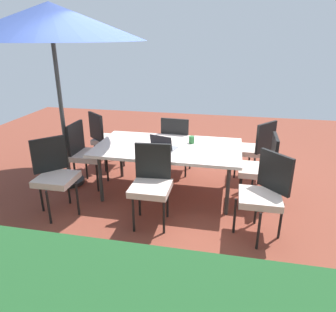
{
  "coord_description": "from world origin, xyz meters",
  "views": [
    {
      "loc": [
        -0.84,
        4.07,
        2.2
      ],
      "look_at": [
        0.0,
        0.0,
        0.59
      ],
      "focal_mm": 33.69,
      "sensor_mm": 36.0,
      "label": 1
    }
  ],
  "objects_px": {
    "patio_umbrella": "(51,22)",
    "chair_east": "(86,151)",
    "chair_south": "(177,142)",
    "chair_west": "(261,166)",
    "chair_southeast": "(105,137)",
    "chair_north": "(151,181)",
    "dining_table": "(168,149)",
    "chair_northeast": "(54,173)",
    "cup": "(192,140)",
    "laptop": "(164,146)",
    "chair_southwest": "(256,147)",
    "chair_northwest": "(264,192)"
  },
  "relations": [
    {
      "from": "chair_east",
      "to": "cup",
      "type": "xyz_separation_m",
      "value": [
        -1.57,
        -0.16,
        0.23
      ]
    },
    {
      "from": "chair_east",
      "to": "cup",
      "type": "height_order",
      "value": "chair_east"
    },
    {
      "from": "cup",
      "to": "chair_west",
      "type": "bearing_deg",
      "value": 166.82
    },
    {
      "from": "patio_umbrella",
      "to": "chair_southeast",
      "type": "relative_size",
      "value": 2.65
    },
    {
      "from": "chair_northeast",
      "to": "chair_southeast",
      "type": "height_order",
      "value": "same"
    },
    {
      "from": "chair_south",
      "to": "chair_west",
      "type": "bearing_deg",
      "value": 152.8
    },
    {
      "from": "chair_west",
      "to": "chair_east",
      "type": "bearing_deg",
      "value": -90.94
    },
    {
      "from": "chair_northwest",
      "to": "chair_southwest",
      "type": "height_order",
      "value": "same"
    },
    {
      "from": "chair_north",
      "to": "chair_east",
      "type": "bearing_deg",
      "value": 141.61
    },
    {
      "from": "chair_east",
      "to": "cup",
      "type": "distance_m",
      "value": 1.6
    },
    {
      "from": "chair_southeast",
      "to": "chair_southwest",
      "type": "height_order",
      "value": "same"
    },
    {
      "from": "chair_northeast",
      "to": "chair_northwest",
      "type": "relative_size",
      "value": 1.0
    },
    {
      "from": "patio_umbrella",
      "to": "chair_southwest",
      "type": "relative_size",
      "value": 2.65
    },
    {
      "from": "chair_east",
      "to": "chair_north",
      "type": "relative_size",
      "value": 1.0
    },
    {
      "from": "dining_table",
      "to": "laptop",
      "type": "xyz_separation_m",
      "value": [
        0.04,
        0.13,
        0.09
      ]
    },
    {
      "from": "chair_south",
      "to": "dining_table",
      "type": "bearing_deg",
      "value": 94.01
    },
    {
      "from": "dining_table",
      "to": "chair_east",
      "type": "xyz_separation_m",
      "value": [
        1.27,
        -0.03,
        -0.14
      ]
    },
    {
      "from": "patio_umbrella",
      "to": "chair_east",
      "type": "relative_size",
      "value": 2.65
    },
    {
      "from": "chair_west",
      "to": "chair_north",
      "type": "relative_size",
      "value": 1.0
    },
    {
      "from": "chair_east",
      "to": "patio_umbrella",
      "type": "bearing_deg",
      "value": 94.1
    },
    {
      "from": "laptop",
      "to": "cup",
      "type": "bearing_deg",
      "value": -120.3
    },
    {
      "from": "chair_northwest",
      "to": "cup",
      "type": "xyz_separation_m",
      "value": [
        0.95,
        -0.98,
        0.23
      ]
    },
    {
      "from": "chair_west",
      "to": "chair_northeast",
      "type": "bearing_deg",
      "value": -73.28
    },
    {
      "from": "dining_table",
      "to": "chair_east",
      "type": "height_order",
      "value": "chair_east"
    },
    {
      "from": "chair_west",
      "to": "chair_southeast",
      "type": "height_order",
      "value": "same"
    },
    {
      "from": "chair_northeast",
      "to": "chair_south",
      "type": "height_order",
      "value": "same"
    },
    {
      "from": "chair_southwest",
      "to": "dining_table",
      "type": "bearing_deg",
      "value": -20.23
    },
    {
      "from": "chair_southwest",
      "to": "cup",
      "type": "height_order",
      "value": "chair_southwest"
    },
    {
      "from": "chair_northeast",
      "to": "chair_south",
      "type": "relative_size",
      "value": 1.0
    },
    {
      "from": "chair_east",
      "to": "chair_southeast",
      "type": "xyz_separation_m",
      "value": [
        -0.01,
        -0.73,
        0.0
      ]
    },
    {
      "from": "chair_southwest",
      "to": "laptop",
      "type": "height_order",
      "value": "chair_southwest"
    },
    {
      "from": "dining_table",
      "to": "chair_east",
      "type": "bearing_deg",
      "value": -1.56
    },
    {
      "from": "chair_northeast",
      "to": "laptop",
      "type": "bearing_deg",
      "value": -18.99
    },
    {
      "from": "laptop",
      "to": "chair_west",
      "type": "bearing_deg",
      "value": -159.72
    },
    {
      "from": "chair_southeast",
      "to": "chair_north",
      "type": "xyz_separation_m",
      "value": [
        -1.22,
        1.54,
        0.0
      ]
    },
    {
      "from": "chair_southeast",
      "to": "cup",
      "type": "bearing_deg",
      "value": -159.93
    },
    {
      "from": "chair_north",
      "to": "chair_west",
      "type": "bearing_deg",
      "value": 24.42
    },
    {
      "from": "chair_northeast",
      "to": "cup",
      "type": "height_order",
      "value": "chair_northeast"
    },
    {
      "from": "chair_northwest",
      "to": "chair_southeast",
      "type": "xyz_separation_m",
      "value": [
        2.52,
        -1.54,
        0.0
      ]
    },
    {
      "from": "chair_southwest",
      "to": "chair_southeast",
      "type": "bearing_deg",
      "value": -51.1
    },
    {
      "from": "dining_table",
      "to": "chair_west",
      "type": "relative_size",
      "value": 2.06
    },
    {
      "from": "chair_southeast",
      "to": "chair_northeast",
      "type": "bearing_deg",
      "value": 128.12
    },
    {
      "from": "dining_table",
      "to": "chair_west",
      "type": "distance_m",
      "value": 1.28
    },
    {
      "from": "chair_southwest",
      "to": "chair_east",
      "type": "bearing_deg",
      "value": -34.92
    },
    {
      "from": "chair_south",
      "to": "chair_west",
      "type": "distance_m",
      "value": 1.49
    },
    {
      "from": "dining_table",
      "to": "chair_southeast",
      "type": "distance_m",
      "value": 1.48
    },
    {
      "from": "chair_east",
      "to": "laptop",
      "type": "bearing_deg",
      "value": -96.0
    },
    {
      "from": "dining_table",
      "to": "cup",
      "type": "relative_size",
      "value": 19.51
    },
    {
      "from": "laptop",
      "to": "cup",
      "type": "distance_m",
      "value": 0.47
    },
    {
      "from": "dining_table",
      "to": "chair_southeast",
      "type": "height_order",
      "value": "chair_southeast"
    }
  ]
}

